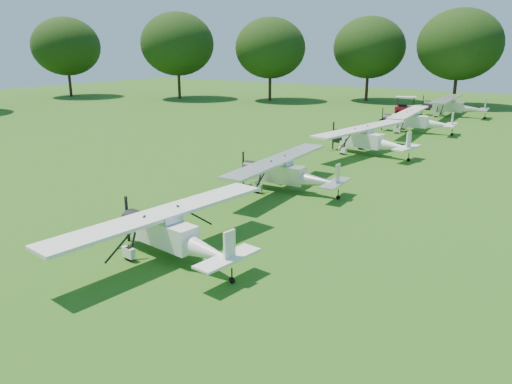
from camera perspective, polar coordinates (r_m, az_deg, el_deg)
ground at (r=22.97m, az=-7.69°, el=-4.44°), size 160.00×160.00×0.00m
tree_belt at (r=19.37m, az=-0.08°, el=16.14°), size 137.36×130.27×14.52m
aircraft_3 at (r=19.71m, az=-9.57°, el=-4.45°), size 6.47×10.29×2.02m
aircraft_4 at (r=28.60m, az=3.53°, el=2.36°), size 6.44×10.27×2.02m
aircraft_5 at (r=39.30m, az=12.66°, el=6.04°), size 7.07×11.20×2.20m
aircraft_6 at (r=50.49m, az=17.74°, el=7.90°), size 6.99×11.13×2.19m
aircraft_7 at (r=63.45m, az=21.52°, el=9.22°), size 7.38×11.76×2.31m
golf_cart at (r=64.42m, az=16.63°, el=9.18°), size 2.77×2.21×2.08m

